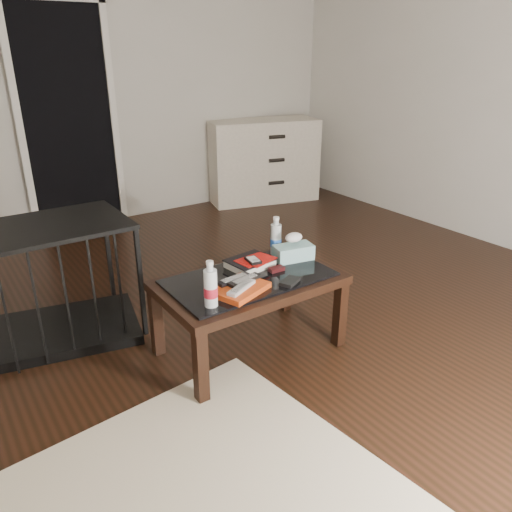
# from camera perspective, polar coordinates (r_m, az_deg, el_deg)

# --- Properties ---
(ground) EXTENTS (5.00, 5.00, 0.00)m
(ground) POSITION_cam_1_polar(r_m,az_deg,el_deg) (3.29, 0.27, -7.05)
(ground) COLOR black
(ground) RESTS_ON ground
(room_shell) EXTENTS (5.00, 5.00, 5.00)m
(room_shell) POSITION_cam_1_polar(r_m,az_deg,el_deg) (2.85, 0.33, 22.46)
(room_shell) COLOR beige
(room_shell) RESTS_ON ground
(doorway) EXTENTS (0.90, 0.08, 2.07)m
(doorway) POSITION_cam_1_polar(r_m,az_deg,el_deg) (5.00, -20.70, 14.36)
(doorway) COLOR black
(doorway) RESTS_ON ground
(coffee_table) EXTENTS (1.00, 0.60, 0.46)m
(coffee_table) POSITION_cam_1_polar(r_m,az_deg,el_deg) (2.79, -0.77, -3.59)
(coffee_table) COLOR black
(coffee_table) RESTS_ON ground
(dresser) EXTENTS (1.29, 0.79, 0.90)m
(dresser) POSITION_cam_1_polar(r_m,az_deg,el_deg) (5.72, 0.77, 10.85)
(dresser) COLOR beige
(dresser) RESTS_ON ground
(pet_crate) EXTENTS (1.01, 0.78, 0.71)m
(pet_crate) POSITION_cam_1_polar(r_m,az_deg,el_deg) (3.22, -21.85, -4.85)
(pet_crate) COLOR black
(pet_crate) RESTS_ON ground
(magazines) EXTENTS (0.33, 0.29, 0.03)m
(magazines) POSITION_cam_1_polar(r_m,az_deg,el_deg) (2.59, -1.89, -3.77)
(magazines) COLOR #C13F12
(magazines) RESTS_ON coffee_table
(remote_silver) EXTENTS (0.20, 0.13, 0.02)m
(remote_silver) POSITION_cam_1_polar(r_m,az_deg,el_deg) (2.55, -1.68, -3.59)
(remote_silver) COLOR #B1B1B6
(remote_silver) RESTS_ON magazines
(remote_black_front) EXTENTS (0.21, 0.08, 0.02)m
(remote_black_front) POSITION_cam_1_polar(r_m,az_deg,el_deg) (2.63, -1.29, -2.74)
(remote_black_front) COLOR black
(remote_black_front) RESTS_ON magazines
(remote_black_back) EXTENTS (0.20, 0.07, 0.02)m
(remote_black_back) POSITION_cam_1_polar(r_m,az_deg,el_deg) (2.64, -2.53, -2.65)
(remote_black_back) COLOR black
(remote_black_back) RESTS_ON magazines
(textbook) EXTENTS (0.27, 0.23, 0.05)m
(textbook) POSITION_cam_1_polar(r_m,az_deg,el_deg) (2.88, -0.70, -0.81)
(textbook) COLOR black
(textbook) RESTS_ON coffee_table
(dvd_mailers) EXTENTS (0.20, 0.16, 0.01)m
(dvd_mailers) POSITION_cam_1_polar(r_m,az_deg,el_deg) (2.85, -0.28, -0.43)
(dvd_mailers) COLOR #B10F0B
(dvd_mailers) RESTS_ON textbook
(ipod) EXTENTS (0.08, 0.11, 0.02)m
(ipod) POSITION_cam_1_polar(r_m,az_deg,el_deg) (2.82, -0.33, -0.47)
(ipod) COLOR black
(ipod) RESTS_ON dvd_mailers
(flip_phone) EXTENTS (0.09, 0.05, 0.02)m
(flip_phone) POSITION_cam_1_polar(r_m,az_deg,el_deg) (2.83, 2.35, -1.50)
(flip_phone) COLOR black
(flip_phone) RESTS_ON coffee_table
(wallet) EXTENTS (0.14, 0.12, 0.02)m
(wallet) POSITION_cam_1_polar(r_m,az_deg,el_deg) (2.69, 3.89, -2.92)
(wallet) COLOR black
(wallet) RESTS_ON coffee_table
(water_bottle_left) EXTENTS (0.08, 0.08, 0.24)m
(water_bottle_left) POSITION_cam_1_polar(r_m,az_deg,el_deg) (2.42, -5.22, -3.17)
(water_bottle_left) COLOR white
(water_bottle_left) RESTS_ON coffee_table
(water_bottle_right) EXTENTS (0.08, 0.08, 0.24)m
(water_bottle_right) POSITION_cam_1_polar(r_m,az_deg,el_deg) (3.02, 2.29, 2.34)
(water_bottle_right) COLOR silver
(water_bottle_right) RESTS_ON coffee_table
(tissue_box) EXTENTS (0.25, 0.16, 0.09)m
(tissue_box) POSITION_cam_1_polar(r_m,az_deg,el_deg) (2.98, 4.28, 0.42)
(tissue_box) COLOR teal
(tissue_box) RESTS_ON coffee_table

